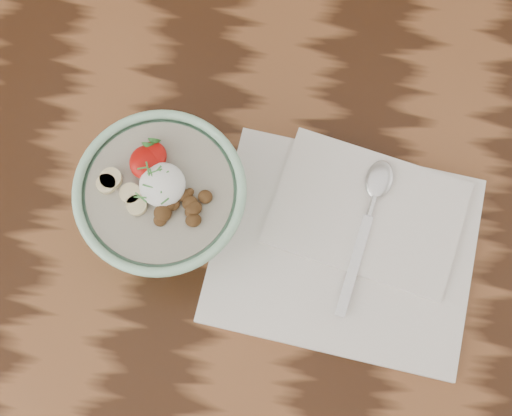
# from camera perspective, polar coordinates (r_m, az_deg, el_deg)

# --- Properties ---
(table) EXTENTS (1.60, 0.90, 0.75)m
(table) POSITION_cam_1_polar(r_m,az_deg,el_deg) (0.93, 7.37, -1.57)
(table) COLOR black
(table) RESTS_ON ground
(breakfast_bowl) EXTENTS (0.18, 0.18, 0.12)m
(breakfast_bowl) POSITION_cam_1_polar(r_m,az_deg,el_deg) (0.77, -7.39, 0.58)
(breakfast_bowl) COLOR #A2D9B4
(breakfast_bowl) RESTS_ON table
(napkin) EXTENTS (0.31, 0.27, 0.02)m
(napkin) POSITION_cam_1_polar(r_m,az_deg,el_deg) (0.82, 7.41, -2.71)
(napkin) COLOR white
(napkin) RESTS_ON table
(spoon) EXTENTS (0.06, 0.19, 0.01)m
(spoon) POSITION_cam_1_polar(r_m,az_deg,el_deg) (0.82, 9.35, 0.60)
(spoon) COLOR silver
(spoon) RESTS_ON napkin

